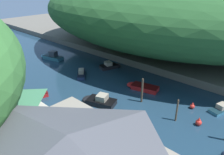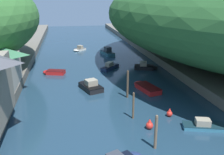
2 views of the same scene
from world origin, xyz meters
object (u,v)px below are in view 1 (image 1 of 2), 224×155
object	(u,v)px
boat_small_dinghy	(34,96)
channel_buoy_near	(199,122)
boat_navy_launch	(141,87)
channel_buoy_far	(192,106)
boat_far_upstream	(51,57)
boat_mid_channel	(14,58)
person_on_quay	(41,150)
boat_open_rowboat	(98,101)
boat_red_skiff	(82,73)
boat_moored_right	(111,66)
boat_yellow_tender	(224,107)

from	to	relation	value
boat_small_dinghy	channel_buoy_near	size ratio (longest dim) A/B	3.65
boat_navy_launch	channel_buoy_far	xyz separation A→B (m)	(-0.02, -7.99, 0.02)
boat_far_upstream	channel_buoy_near	bearing A→B (deg)	-106.28
boat_navy_launch	channel_buoy_far	world-z (taller)	channel_buoy_far
boat_mid_channel	person_on_quay	world-z (taller)	person_on_quay
boat_small_dinghy	person_on_quay	distance (m)	13.69
boat_navy_launch	channel_buoy_far	bearing A→B (deg)	-103.82
person_on_quay	boat_mid_channel	bearing A→B (deg)	-15.03
boat_open_rowboat	channel_buoy_far	distance (m)	12.12
boat_far_upstream	boat_red_skiff	distance (m)	10.94
boat_far_upstream	boat_moored_right	size ratio (longest dim) A/B	1.29
boat_yellow_tender	channel_buoy_far	size ratio (longest dim) A/B	5.34
person_on_quay	boat_yellow_tender	bearing A→B (deg)	-106.09
boat_open_rowboat	boat_moored_right	size ratio (longest dim) A/B	1.16
boat_navy_launch	boat_small_dinghy	bearing A→B (deg)	128.99
boat_navy_launch	boat_moored_right	size ratio (longest dim) A/B	1.20
channel_buoy_far	boat_small_dinghy	bearing A→B (deg)	125.30
channel_buoy_far	boat_yellow_tender	bearing A→B (deg)	-50.39
boat_mid_channel	channel_buoy_far	world-z (taller)	boat_mid_channel
boat_navy_launch	boat_red_skiff	distance (m)	11.02
boat_far_upstream	person_on_quay	distance (m)	29.55
boat_open_rowboat	channel_buoy_near	size ratio (longest dim) A/B	4.84
boat_far_upstream	channel_buoy_far	world-z (taller)	boat_far_upstream
boat_mid_channel	boat_moored_right	bearing A→B (deg)	165.51
boat_open_rowboat	boat_mid_channel	world-z (taller)	boat_open_rowboat
boat_far_upstream	boat_yellow_tender	distance (m)	32.92
boat_red_skiff	channel_buoy_near	bearing A→B (deg)	-48.06
boat_open_rowboat	boat_mid_channel	bearing A→B (deg)	70.09
boat_yellow_tender	boat_mid_channel	world-z (taller)	boat_mid_channel
boat_red_skiff	person_on_quay	bearing A→B (deg)	-96.43
boat_small_dinghy	boat_mid_channel	bearing A→B (deg)	1.22
boat_far_upstream	channel_buoy_near	distance (m)	31.63
boat_red_skiff	boat_small_dinghy	distance (m)	9.75
boat_moored_right	boat_small_dinghy	bearing A→B (deg)	-71.89
boat_navy_launch	boat_small_dinghy	world-z (taller)	boat_navy_launch
boat_red_skiff	boat_moored_right	distance (m)	5.97
person_on_quay	boat_red_skiff	bearing A→B (deg)	-43.38
boat_small_dinghy	boat_open_rowboat	distance (m)	9.19
boat_navy_launch	boat_red_skiff	world-z (taller)	boat_red_skiff
boat_yellow_tender	person_on_quay	distance (m)	22.40
boat_red_skiff	boat_mid_channel	distance (m)	16.56
channel_buoy_far	person_on_quay	xyz separation A→B (m)	(-18.19, 5.17, 1.87)
boat_navy_launch	boat_moored_right	xyz separation A→B (m)	(3.14, 9.27, 0.06)
boat_far_upstream	boat_yellow_tender	bearing A→B (deg)	-96.74
boat_red_skiff	boat_mid_channel	world-z (taller)	boat_red_skiff
boat_mid_channel	channel_buoy_far	bearing A→B (deg)	146.55
boat_red_skiff	boat_open_rowboat	distance (m)	10.15
boat_small_dinghy	boat_open_rowboat	bearing A→B (deg)	-128.97
boat_navy_launch	boat_open_rowboat	bearing A→B (deg)	153.39
boat_far_upstream	boat_mid_channel	distance (m)	7.47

